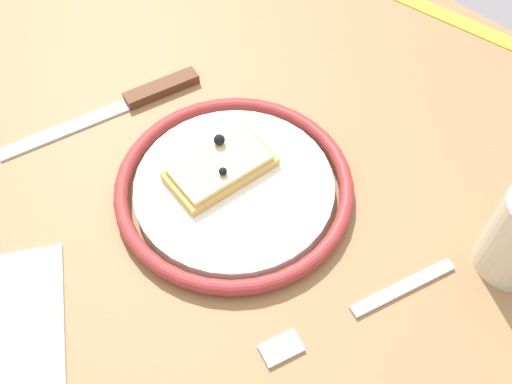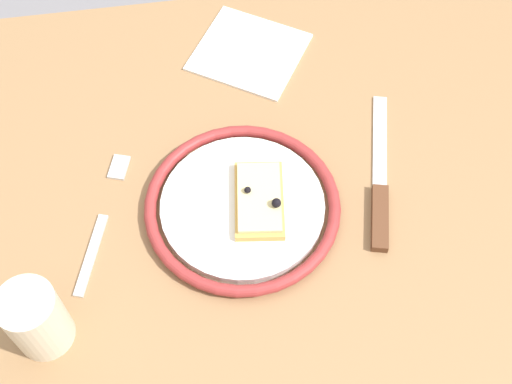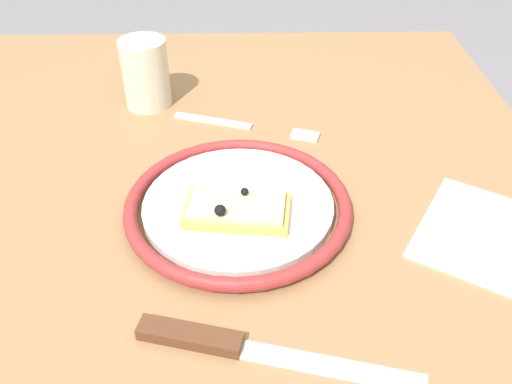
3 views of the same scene
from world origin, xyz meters
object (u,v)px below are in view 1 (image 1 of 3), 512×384
object	(u,v)px
knife	(136,99)
fork	(359,309)
plate	(233,185)
measuring_tape	(475,28)
pizza_slice_near	(220,167)
dining_table	(252,226)

from	to	relation	value
knife	fork	size ratio (longest dim) A/B	1.21
plate	knife	xyz separation A→B (m)	(0.17, -0.01, -0.00)
knife	plate	bearing A→B (deg)	177.30
knife	fork	distance (m)	0.35
knife	measuring_tape	size ratio (longest dim) A/B	0.74
pizza_slice_near	measuring_tape	distance (m)	0.40
pizza_slice_near	knife	world-z (taller)	pizza_slice_near
dining_table	fork	xyz separation A→B (m)	(-0.17, 0.03, 0.09)
knife	measuring_tape	world-z (taller)	knife
plate	measuring_tape	size ratio (longest dim) A/B	0.76
dining_table	knife	world-z (taller)	knife
plate	fork	size ratio (longest dim) A/B	1.25
dining_table	pizza_slice_near	world-z (taller)	pizza_slice_near
plate	measuring_tape	xyz separation A→B (m)	(-0.03, -0.40, -0.01)
plate	fork	bearing A→B (deg)	176.68
dining_table	measuring_tape	xyz separation A→B (m)	(-0.03, -0.38, 0.09)
plate	measuring_tape	distance (m)	0.40
dining_table	pizza_slice_near	distance (m)	0.12
dining_table	measuring_tape	distance (m)	0.39
dining_table	plate	bearing A→B (deg)	84.54
fork	measuring_tape	bearing A→B (deg)	-70.71
dining_table	plate	world-z (taller)	plate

